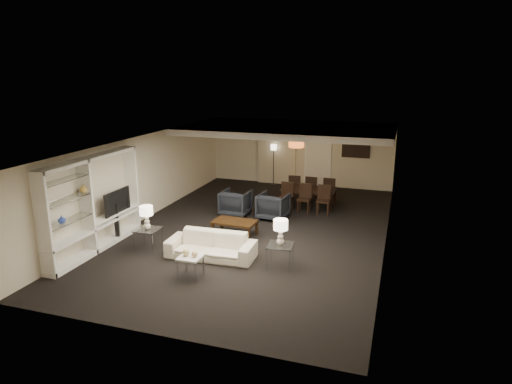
{
  "coord_description": "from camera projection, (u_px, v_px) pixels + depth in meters",
  "views": [
    {
      "loc": [
        3.72,
        -11.47,
        4.35
      ],
      "look_at": [
        0.0,
        0.0,
        1.1
      ],
      "focal_mm": 32.0,
      "sensor_mm": 36.0,
      "label": 1
    }
  ],
  "objects": [
    {
      "name": "chair_fr",
      "position": [
        330.0,
        190.0,
        15.21
      ],
      "size": [
        0.43,
        0.43,
        0.9
      ],
      "primitive_type": null,
      "rotation": [
        0.0,
        0.0,
        3.12
      ],
      "color": "black",
      "rests_on": "floor"
    },
    {
      "name": "wall_left",
      "position": [
        144.0,
        178.0,
        13.49
      ],
      "size": [
        0.02,
        11.0,
        2.5
      ],
      "primitive_type": "cube",
      "color": "beige",
      "rests_on": "ground"
    },
    {
      "name": "side_table_right",
      "position": [
        280.0,
        256.0,
        10.32
      ],
      "size": [
        0.63,
        0.63,
        0.54
      ],
      "primitive_type": null,
      "rotation": [
        0.0,
        0.0,
        0.1
      ],
      "color": "silver",
      "rests_on": "floor"
    },
    {
      "name": "wall_right",
      "position": [
        389.0,
        197.0,
        11.41
      ],
      "size": [
        0.02,
        11.0,
        2.5
      ],
      "primitive_type": "cube",
      "color": "beige",
      "rests_on": "ground"
    },
    {
      "name": "coffee_table",
      "position": [
        235.0,
        228.0,
        12.31
      ],
      "size": [
        1.19,
        0.74,
        0.41
      ],
      "primitive_type": null,
      "rotation": [
        0.0,
        0.0,
        -0.06
      ],
      "color": "black",
      "rests_on": "floor"
    },
    {
      "name": "armchair_right",
      "position": [
        273.0,
        206.0,
        13.64
      ],
      "size": [
        0.92,
        0.94,
        0.78
      ],
      "primitive_type": "imported",
      "rotation": [
        0.0,
        0.0,
        3.03
      ],
      "color": "black",
      "rests_on": "floor"
    },
    {
      "name": "floor_lamp",
      "position": [
        273.0,
        165.0,
        17.57
      ],
      "size": [
        0.29,
        0.29,
        1.58
      ],
      "primitive_type": null,
      "rotation": [
        0.0,
        0.0,
        -0.34
      ],
      "color": "black",
      "rests_on": "floor"
    },
    {
      "name": "television",
      "position": [
        114.0,
        201.0,
        11.8
      ],
      "size": [
        1.05,
        0.14,
        0.6
      ],
      "primitive_type": "imported",
      "rotation": [
        0.0,
        0.0,
        1.57
      ],
      "color": "black",
      "rests_on": "media_unit"
    },
    {
      "name": "chair_nm",
      "position": [
        304.0,
        199.0,
        14.2
      ],
      "size": [
        0.42,
        0.42,
        0.9
      ],
      "primitive_type": null,
      "rotation": [
        0.0,
        0.0,
        0.0
      ],
      "color": "black",
      "rests_on": "floor"
    },
    {
      "name": "chair_nr",
      "position": [
        323.0,
        200.0,
        14.02
      ],
      "size": [
        0.44,
        0.44,
        0.9
      ],
      "primitive_type": null,
      "rotation": [
        0.0,
        0.0,
        0.06
      ],
      "color": "black",
      "rests_on": "floor"
    },
    {
      "name": "chair_fm",
      "position": [
        312.0,
        189.0,
        15.39
      ],
      "size": [
        0.43,
        0.43,
        0.9
      ],
      "primitive_type": null,
      "rotation": [
        0.0,
        0.0,
        3.1
      ],
      "color": "black",
      "rests_on": "floor"
    },
    {
      "name": "curtains",
      "position": [
        277.0,
        153.0,
        17.71
      ],
      "size": [
        1.5,
        0.12,
        2.4
      ],
      "primitive_type": "cube",
      "color": "beige",
      "rests_on": "wall_back"
    },
    {
      "name": "table_lamp_left",
      "position": [
        147.0,
        218.0,
        11.18
      ],
      "size": [
        0.34,
        0.34,
        0.59
      ],
      "primitive_type": null,
      "rotation": [
        0.0,
        0.0,
        -0.05
      ],
      "color": "beige",
      "rests_on": "side_table_left"
    },
    {
      "name": "door",
      "position": [
        318.0,
        159.0,
        17.32
      ],
      "size": [
        0.9,
        0.05,
        2.1
      ],
      "primitive_type": "cube",
      "color": "silver",
      "rests_on": "wall_back"
    },
    {
      "name": "vase_amber",
      "position": [
        83.0,
        188.0,
        10.67
      ],
      "size": [
        0.18,
        0.18,
        0.19
      ],
      "primitive_type": "imported",
      "color": "gold",
      "rests_on": "media_unit"
    },
    {
      "name": "media_unit",
      "position": [
        94.0,
        205.0,
        11.07
      ],
      "size": [
        0.38,
        3.4,
        2.35
      ],
      "primitive_type": null,
      "color": "white",
      "rests_on": "wall_left"
    },
    {
      "name": "ceiling",
      "position": [
        256.0,
        141.0,
        12.12
      ],
      "size": [
        7.0,
        11.0,
        0.02
      ],
      "primitive_type": "cube",
      "color": "silver",
      "rests_on": "ground"
    },
    {
      "name": "floor",
      "position": [
        256.0,
        230.0,
        12.77
      ],
      "size": [
        11.0,
        11.0,
        0.0
      ],
      "primitive_type": "plane",
      "color": "black",
      "rests_on": "ground"
    },
    {
      "name": "armchair_left",
      "position": [
        236.0,
        203.0,
        14.0
      ],
      "size": [
        0.87,
        0.89,
        0.78
      ],
      "primitive_type": "imported",
      "rotation": [
        0.0,
        0.0,
        3.1
      ],
      "color": "black",
      "rests_on": "floor"
    },
    {
      "name": "chair_nl",
      "position": [
        285.0,
        197.0,
        14.38
      ],
      "size": [
        0.46,
        0.46,
        0.9
      ],
      "primitive_type": null,
      "rotation": [
        0.0,
        0.0,
        -0.1
      ],
      "color": "black",
      "rests_on": "floor"
    },
    {
      "name": "vase_blue",
      "position": [
        62.0,
        219.0,
        10.05
      ],
      "size": [
        0.17,
        0.17,
        0.18
      ],
      "primitive_type": "imported",
      "color": "#2842B1",
      "rests_on": "media_unit"
    },
    {
      "name": "marble_table",
      "position": [
        191.0,
        267.0,
        9.82
      ],
      "size": [
        0.48,
        0.48,
        0.48
      ],
      "primitive_type": null,
      "rotation": [
        0.0,
        0.0,
        0.01
      ],
      "color": "white",
      "rests_on": "floor"
    },
    {
      "name": "floor_speaker",
      "position": [
        117.0,
        222.0,
        11.86
      ],
      "size": [
        0.14,
        0.14,
        1.0
      ],
      "primitive_type": "cube",
      "rotation": [
        0.0,
        0.0,
        0.39
      ],
      "color": "black",
      "rests_on": "floor"
    },
    {
      "name": "painting",
      "position": [
        356.0,
        148.0,
        16.76
      ],
      "size": [
        0.95,
        0.04,
        0.65
      ],
      "primitive_type": "cube",
      "color": "#142D38",
      "rests_on": "wall_back"
    },
    {
      "name": "pendant_light",
      "position": [
        296.0,
        144.0,
        15.4
      ],
      "size": [
        0.52,
        0.52,
        0.24
      ],
      "primitive_type": "cylinder",
      "color": "#D8591E",
      "rests_on": "ceiling_soffit"
    },
    {
      "name": "ceiling_soffit",
      "position": [
        288.0,
        129.0,
        15.36
      ],
      "size": [
        7.0,
        4.0,
        0.2
      ],
      "primitive_type": "cube",
      "color": "silver",
      "rests_on": "ceiling"
    },
    {
      "name": "sofa",
      "position": [
        211.0,
        246.0,
        10.81
      ],
      "size": [
        2.12,
        0.89,
        0.61
      ],
      "primitive_type": "imported",
      "rotation": [
        0.0,
        0.0,
        0.04
      ],
      "color": "beige",
      "rests_on": "floor"
    },
    {
      "name": "wall_front",
      "position": [
        152.0,
        267.0,
        7.4
      ],
      "size": [
        7.0,
        0.02,
        2.5
      ],
      "primitive_type": "cube",
      "color": "beige",
      "rests_on": "ground"
    },
    {
      "name": "wall_back",
      "position": [
        300.0,
        153.0,
        17.5
      ],
      "size": [
        7.0,
        0.02,
        2.5
      ],
      "primitive_type": "cube",
      "color": "beige",
      "rests_on": "ground"
    },
    {
      "name": "table_lamp_right",
      "position": [
        281.0,
        232.0,
        10.17
      ],
      "size": [
        0.34,
        0.34,
        0.59
      ],
      "primitive_type": null,
      "rotation": [
        0.0,
        0.0,
        0.05
      ],
      "color": "beige",
      "rests_on": "side_table_right"
    },
    {
      "name": "side_table_left",
      "position": [
        148.0,
        239.0,
        11.33
      ],
      "size": [
        0.59,
        0.59,
        0.54
      ],
      "primitive_type": null,
      "rotation": [
        0.0,
        0.0,
        0.03
      ],
      "color": "silver",
      "rests_on": "floor"
    },
    {
      "name": "chair_fl",
      "position": [
        295.0,
        187.0,
        15.57
      ],
      "size": [
        0.47,
        0.47,
        0.9
      ],
      "primitive_type": null,
      "rotation": [
        0.0,
        0.0,
        3.27
      ],
      "color": "black",
      "rests_on": "floor"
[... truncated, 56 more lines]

